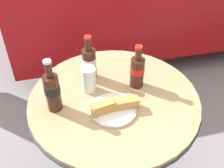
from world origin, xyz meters
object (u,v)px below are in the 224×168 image
Objects in this scene: cola_bottle_left at (137,71)px; cola_bottle_right at (89,62)px; bistro_table at (114,119)px; cola_bottle_center at (52,90)px; lunch_plate_near at (113,108)px; drinking_glass at (89,80)px.

cola_bottle_right is (-0.20, 0.11, 0.00)m from cola_bottle_left.
cola_bottle_right is at bearing 114.12° from bistro_table.
cola_bottle_center is 0.27m from lunch_plate_near.
bistro_table is 0.19m from lunch_plate_near.
cola_bottle_center reaches higher than bistro_table.
cola_bottle_left is at bearing -28.97° from cola_bottle_right.
drinking_glass is at bearing -102.35° from cola_bottle_right.
bistro_table is 3.42× the size of cola_bottle_right.
cola_bottle_left is 1.76× the size of drinking_glass.
cola_bottle_left is 1.03× the size of lunch_plate_near.
cola_bottle_center is at bearing 179.79° from bistro_table.
cola_bottle_left is at bearing 43.76° from lunch_plate_near.
cola_bottle_left is 0.22m from lunch_plate_near.
cola_bottle_right is 0.10m from drinking_glass.
drinking_glass is (-0.10, 0.08, 0.20)m from bistro_table.
cola_bottle_left reaches higher than lunch_plate_near.
cola_bottle_center is at bearing -153.96° from drinking_glass.
drinking_glass reaches higher than bistro_table.
cola_bottle_center is at bearing 161.40° from lunch_plate_near.
cola_bottle_left is at bearing -5.14° from drinking_glass.
lunch_plate_near is (0.05, -0.25, -0.07)m from cola_bottle_right.
cola_bottle_right is (-0.08, 0.17, 0.24)m from bistro_table.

